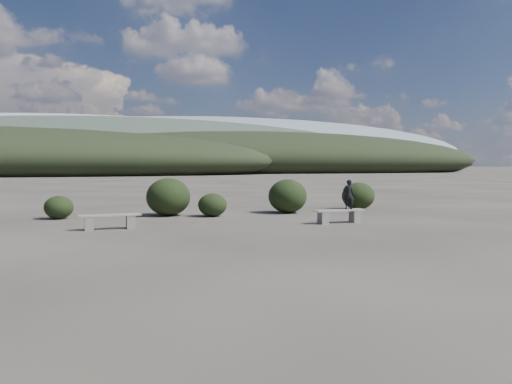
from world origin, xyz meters
name	(u,v)px	position (x,y,z in m)	size (l,w,h in m)	color
ground	(277,259)	(0.00, 0.00, 0.00)	(1200.00, 1200.00, 0.00)	#322D27
bench_left	(110,220)	(-3.04, 5.56, 0.26)	(1.71, 0.49, 0.42)	slate
bench_right	(339,215)	(3.79, 5.10, 0.26)	(1.73, 0.50, 0.43)	slate
seated_person	(349,194)	(4.12, 5.13, 0.89)	(0.34, 0.22, 0.93)	black
shrub_a	(59,207)	(-4.68, 8.92, 0.39)	(0.95, 0.95, 0.78)	black
shrub_b	(168,197)	(-1.03, 8.96, 0.67)	(1.57, 1.57, 1.34)	black
shrub_c	(212,205)	(0.43, 8.23, 0.41)	(1.02, 1.02, 0.81)	black
shrub_d	(288,196)	(3.41, 8.71, 0.64)	(1.46, 1.46, 1.27)	black
shrub_e	(358,196)	(6.67, 9.26, 0.55)	(1.32, 1.32, 1.10)	black
mountain_ridges	(100,152)	(-7.48, 339.06, 10.84)	(500.00, 400.00, 56.00)	black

